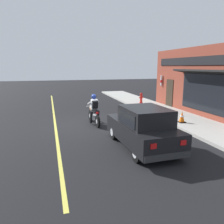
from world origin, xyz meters
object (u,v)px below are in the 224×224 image
(car_hatchback, at_px, (143,128))
(fire_hydrant, at_px, (141,98))
(motorcycle_with_rider, at_px, (94,112))
(traffic_cone, at_px, (182,117))

(car_hatchback, height_order, fire_hydrant, car_hatchback)
(motorcycle_with_rider, height_order, car_hatchback, motorcycle_with_rider)
(car_hatchback, height_order, traffic_cone, car_hatchback)
(traffic_cone, height_order, fire_hydrant, fire_hydrant)
(traffic_cone, xyz_separation_m, fire_hydrant, (0.28, 5.96, 0.14))
(car_hatchback, xyz_separation_m, traffic_cone, (3.33, 2.44, -0.33))
(car_hatchback, xyz_separation_m, fire_hydrant, (3.61, 8.40, -0.19))
(traffic_cone, bearing_deg, fire_hydrant, 87.29)
(motorcycle_with_rider, distance_m, car_hatchback, 4.01)
(fire_hydrant, bearing_deg, motorcycle_with_rider, -135.89)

